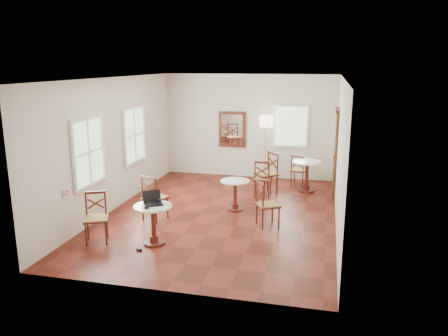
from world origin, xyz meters
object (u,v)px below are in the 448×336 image
cafe_table_back (307,173)px  mouse (146,208)px  chair_back_b (267,174)px  chair_near_b (96,218)px  laptop (152,201)px  chair_mid_b (267,205)px  floor_lamp (266,126)px  chair_back_a (299,170)px  chair_mid_a (263,178)px  chair_near_a (154,198)px  water_glass (143,206)px  navy_mug (160,202)px  power_adapter (139,250)px  cafe_table_mid (235,192)px  cafe_table_near (153,220)px

cafe_table_back → mouse: 5.12m
chair_back_b → mouse: chair_back_b is taller
chair_near_b → laptop: laptop is taller
chair_mid_b → floor_lamp: floor_lamp is taller
chair_near_b → chair_back_a: bearing=29.8°
chair_mid_a → laptop: (-1.57, -3.41, 0.35)m
chair_near_a → chair_back_b: 3.28m
chair_mid_a → floor_lamp: (-0.16, 1.54, 1.13)m
chair_near_b → chair_mid_b: chair_near_b is taller
floor_lamp → chair_near_a: bearing=-116.0°
mouse → water_glass: bearing=148.3°
chair_mid_b → floor_lamp: (-0.55, 3.63, 1.12)m
chair_near_b → chair_back_a: chair_near_b is taller
chair_back_a → water_glass: bearing=76.1°
mouse → navy_mug: 0.34m
laptop → power_adapter: bearing=-135.8°
chair_mid_a → chair_back_a: (0.81, 1.22, -0.03)m
chair_mid_b → chair_back_a: size_ratio=1.09×
chair_back_a → laptop: 5.22m
navy_mug → water_glass: bearing=-127.1°
chair_mid_a → cafe_table_mid: bearing=70.1°
chair_near_b → floor_lamp: (2.47, 5.17, 1.12)m
chair_mid_b → floor_lamp: size_ratio=0.50×
chair_back_b → cafe_table_mid: bearing=-64.5°
water_glass → power_adapter: 0.80m
mouse → power_adapter: mouse is taller
cafe_table_near → chair_mid_b: 2.38m
cafe_table_back → water_glass: 5.14m
power_adapter → chair_mid_a: bearing=66.5°
chair_back_a → cafe_table_near: bearing=76.4°
cafe_table_mid → chair_mid_b: chair_mid_b is taller
floor_lamp → water_glass: 5.48m
cafe_table_back → chair_mid_b: (-0.67, -2.78, -0.03)m
cafe_table_near → chair_back_a: chair_back_a is taller
navy_mug → water_glass: navy_mug is taller
cafe_table_near → mouse: mouse is taller
mouse → chair_mid_a: bearing=56.1°
chair_mid_a → chair_near_b: bearing=54.9°
chair_near_a → mouse: chair_near_a is taller
water_glass → chair_near_b: bearing=177.6°
power_adapter → navy_mug: bearing=62.4°
water_glass → cafe_table_mid: bearing=64.2°
chair_near_a → mouse: bearing=126.4°
chair_mid_a → chair_mid_b: bearing=101.4°
cafe_table_near → water_glass: water_glass is taller
chair_near_a → chair_back_a: (2.83, 3.48, -0.06)m
chair_back_b → laptop: (-1.65, -3.67, 0.28)m
cafe_table_back → floor_lamp: size_ratio=0.43×
cafe_table_mid → chair_back_a: chair_back_a is taller
chair_mid_b → chair_back_a: chair_mid_b is taller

